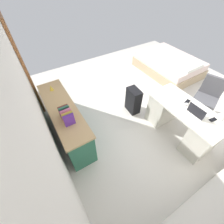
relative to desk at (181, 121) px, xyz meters
name	(u,v)px	position (x,y,z in m)	size (l,w,h in m)	color
ground_plane	(148,103)	(1.02, -0.10, -0.39)	(5.91, 5.91, 0.00)	beige
wall_back	(27,93)	(1.02, 2.35, 1.02)	(4.20, 0.10, 2.82)	silver
door_wooden	(24,67)	(2.57, 2.27, 0.63)	(0.88, 0.05, 2.04)	brown
desk	(181,121)	(0.00, 0.00, 0.00)	(1.45, 0.67, 0.75)	silver
office_chair	(205,100)	(0.13, -0.93, 0.03)	(0.59, 0.59, 0.94)	black
credenza	(66,121)	(1.20, 1.97, 0.00)	(1.80, 0.48, 0.78)	#28664C
bed	(168,65)	(1.88, -1.65, -0.15)	(1.92, 1.42, 0.58)	tan
suitcase_black	(133,101)	(1.05, 0.40, -0.08)	(0.36, 0.22, 0.63)	black
laptop	(197,112)	(-0.18, 0.00, 0.41)	(0.31, 0.22, 0.21)	silver
computer_mouse	(186,104)	(0.08, -0.04, 0.37)	(0.06, 0.10, 0.03)	white
cell_phone_near_laptop	(213,120)	(-0.41, -0.14, 0.36)	(0.07, 0.14, 0.01)	black
cell_phone_by_mouse	(187,102)	(0.12, -0.13, 0.36)	(0.07, 0.14, 0.01)	black
desk_lamp	(222,117)	(-0.51, 0.00, 0.62)	(0.16, 0.11, 0.34)	silver
book_row	(66,115)	(0.87, 1.97, 0.50)	(0.31, 0.17, 0.24)	#592D97
figurine_small	(51,88)	(1.79, 1.97, 0.44)	(0.08, 0.08, 0.11)	gold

